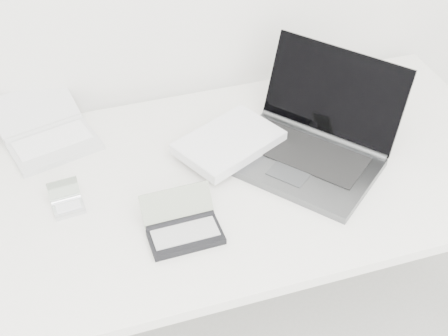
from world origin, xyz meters
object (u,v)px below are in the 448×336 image
object	(u,v)px
netbook_open_white	(48,135)
desk	(230,186)
palmtop_charcoal	(183,228)
laptop_large	(286,142)

from	to	relation	value
netbook_open_white	desk	bearing A→B (deg)	-48.37
netbook_open_white	palmtop_charcoal	xyz separation A→B (m)	(0.27, -0.47, -0.00)
desk	laptop_large	distance (m)	0.19
palmtop_charcoal	netbook_open_white	bearing A→B (deg)	118.80
desk	netbook_open_white	size ratio (longest dim) A/B	4.60
desk	palmtop_charcoal	distance (m)	0.26
desk	palmtop_charcoal	world-z (taller)	palmtop_charcoal
netbook_open_white	palmtop_charcoal	bearing A→B (deg)	-74.92
desk	palmtop_charcoal	bearing A→B (deg)	-135.14
laptop_large	desk	bearing A→B (deg)	-119.06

